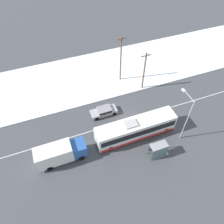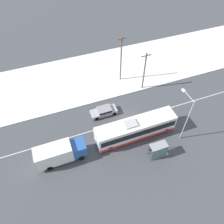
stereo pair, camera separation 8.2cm
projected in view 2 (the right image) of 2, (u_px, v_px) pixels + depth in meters
ground_plane at (129, 120)px, 35.14m from camera, size 120.00×120.00×0.00m
snow_lot at (103, 73)px, 42.95m from camera, size 80.00×14.28×0.12m
lane_marking_center at (129, 120)px, 35.14m from camera, size 60.00×0.12×0.00m
city_bus at (136, 129)px, 31.91m from camera, size 12.02×2.57×3.37m
box_truck at (60, 153)px, 29.23m from camera, size 6.77×2.30×3.03m
sedan_car at (104, 111)px, 35.46m from camera, size 4.30×1.80×1.28m
pedestrian_at_stop at (151, 146)px, 30.58m from camera, size 0.64×0.29×1.78m
bus_shelter at (159, 150)px, 29.53m from camera, size 2.41×1.20×2.40m
streetlamp at (186, 114)px, 29.40m from camera, size 0.36×2.73×7.92m
utility_pole_roadside at (144, 71)px, 37.18m from camera, size 1.80×0.24×7.48m
utility_pole_snowlot at (121, 59)px, 38.15m from camera, size 1.80×0.24×9.03m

